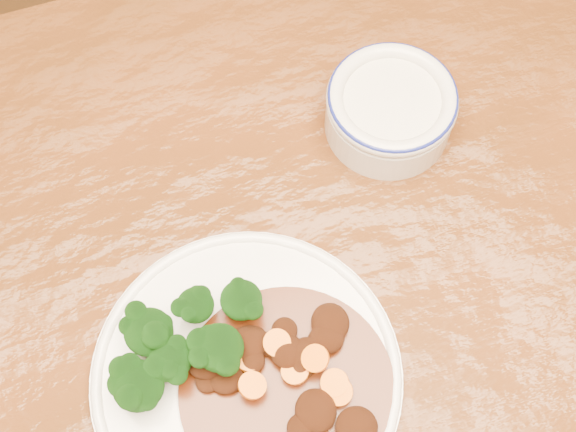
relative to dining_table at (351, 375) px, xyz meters
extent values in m
cube|color=#5B2B10|center=(0.00, 0.00, 0.06)|extent=(1.54, 0.98, 0.04)
cylinder|color=white|center=(-0.10, 0.00, 0.09)|extent=(0.26, 0.26, 0.01)
torus|color=white|center=(-0.10, 0.00, 0.09)|extent=(0.25, 0.25, 0.01)
cylinder|color=#7CA153|center=(-0.16, 0.05, 0.10)|extent=(0.01, 0.01, 0.02)
ellipsoid|color=black|center=(-0.16, 0.05, 0.12)|extent=(0.04, 0.04, 0.03)
cylinder|color=#7CA153|center=(-0.15, 0.03, 0.10)|extent=(0.01, 0.01, 0.02)
ellipsoid|color=black|center=(-0.15, 0.03, 0.12)|extent=(0.04, 0.04, 0.03)
cylinder|color=#7CA153|center=(-0.11, 0.02, 0.10)|extent=(0.01, 0.01, 0.02)
ellipsoid|color=black|center=(-0.11, 0.02, 0.12)|extent=(0.04, 0.04, 0.03)
cylinder|color=#7CA153|center=(-0.18, 0.01, 0.10)|extent=(0.01, 0.01, 0.02)
ellipsoid|color=black|center=(-0.18, 0.01, 0.12)|extent=(0.04, 0.04, 0.03)
cylinder|color=#7CA153|center=(-0.12, 0.07, 0.10)|extent=(0.01, 0.01, 0.02)
ellipsoid|color=black|center=(-0.12, 0.07, 0.12)|extent=(0.03, 0.03, 0.02)
cylinder|color=#7CA153|center=(-0.08, 0.06, 0.10)|extent=(0.01, 0.01, 0.02)
ellipsoid|color=black|center=(-0.08, 0.06, 0.12)|extent=(0.03, 0.03, 0.03)
cylinder|color=#4E1A08|center=(-0.07, -0.02, 0.09)|extent=(0.18, 0.18, 0.00)
ellipsoid|color=black|center=(-0.04, 0.00, 0.10)|extent=(0.03, 0.03, 0.01)
ellipsoid|color=black|center=(-0.06, -0.05, 0.10)|extent=(0.02, 0.02, 0.01)
ellipsoid|color=black|center=(-0.05, 0.00, 0.10)|extent=(0.02, 0.02, 0.01)
ellipsoid|color=black|center=(-0.11, 0.00, 0.10)|extent=(0.03, 0.02, 0.01)
ellipsoid|color=black|center=(-0.12, 0.02, 0.10)|extent=(0.03, 0.03, 0.02)
ellipsoid|color=black|center=(-0.07, 0.02, 0.10)|extent=(0.03, 0.02, 0.01)
ellipsoid|color=black|center=(-0.02, 0.01, 0.10)|extent=(0.03, 0.03, 0.02)
ellipsoid|color=black|center=(-0.06, 0.01, 0.10)|extent=(0.03, 0.03, 0.01)
ellipsoid|color=black|center=(-0.09, 0.01, 0.10)|extent=(0.02, 0.02, 0.01)
ellipsoid|color=black|center=(-0.02, -0.06, 0.11)|extent=(0.03, 0.03, 0.02)
ellipsoid|color=black|center=(-0.09, 0.03, 0.10)|extent=(0.04, 0.03, 0.02)
ellipsoid|color=black|center=(-0.13, 0.01, 0.10)|extent=(0.02, 0.02, 0.01)
ellipsoid|color=black|center=(-0.05, -0.04, 0.10)|extent=(0.03, 0.04, 0.02)
ellipsoid|color=black|center=(-0.06, 0.03, 0.10)|extent=(0.02, 0.02, 0.01)
ellipsoid|color=black|center=(-0.02, 0.03, 0.10)|extent=(0.03, 0.03, 0.02)
cylinder|color=orange|center=(-0.04, 0.00, 0.11)|extent=(0.03, 0.03, 0.01)
cylinder|color=orange|center=(-0.07, 0.02, 0.11)|extent=(0.03, 0.03, 0.01)
cylinder|color=orange|center=(-0.03, -0.03, 0.11)|extent=(0.03, 0.03, 0.01)
cylinder|color=orange|center=(-0.03, -0.02, 0.11)|extent=(0.03, 0.03, 0.01)
cylinder|color=orange|center=(-0.09, -0.01, 0.11)|extent=(0.03, 0.03, 0.01)
cylinder|color=orange|center=(-0.09, 0.01, 0.10)|extent=(0.03, 0.03, 0.01)
cylinder|color=orange|center=(-0.06, -0.01, 0.10)|extent=(0.03, 0.03, 0.01)
cylinder|color=beige|center=(0.09, 0.20, 0.10)|extent=(0.12, 0.12, 0.04)
cylinder|color=silver|center=(0.09, 0.20, 0.12)|extent=(0.09, 0.09, 0.01)
torus|color=beige|center=(0.09, 0.20, 0.13)|extent=(0.12, 0.12, 0.02)
torus|color=navy|center=(0.09, 0.20, 0.13)|extent=(0.12, 0.12, 0.01)
camera|label=1|loc=(-0.10, -0.15, 0.74)|focal=50.00mm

